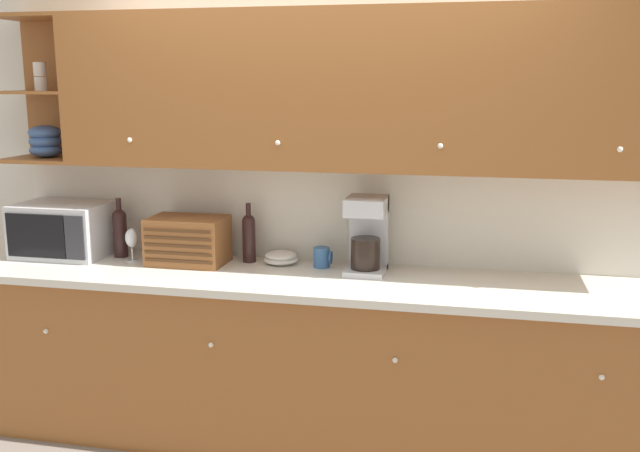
{
  "coord_description": "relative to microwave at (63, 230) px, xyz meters",
  "views": [
    {
      "loc": [
        0.77,
        -3.75,
        1.89
      ],
      "look_at": [
        0.0,
        -0.23,
        1.15
      ],
      "focal_mm": 40.0,
      "sensor_mm": 36.0,
      "label": 1
    }
  ],
  "objects": [
    {
      "name": "ground_plane",
      "position": [
        1.49,
        0.21,
        -1.06
      ],
      "size": [
        24.0,
        24.0,
        0.0
      ],
      "primitive_type": "plane",
      "color": "slate"
    },
    {
      "name": "wall_back",
      "position": [
        1.49,
        0.24,
        0.24
      ],
      "size": [
        5.99,
        0.06,
        2.6
      ],
      "color": "beige",
      "rests_on": "ground_plane"
    },
    {
      "name": "counter_unit",
      "position": [
        1.49,
        -0.11,
        -0.61
      ],
      "size": [
        3.61,
        0.69,
        0.91
      ],
      "color": "#935628",
      "rests_on": "ground_plane"
    },
    {
      "name": "backsplash_panel",
      "position": [
        1.49,
        0.21,
        0.12
      ],
      "size": [
        3.59,
        0.01,
        0.53
      ],
      "color": "silver",
      "rests_on": "counter_unit"
    },
    {
      "name": "upper_cabinets",
      "position": [
        1.66,
        0.04,
        0.78
      ],
      "size": [
        3.59,
        0.37,
        0.79
      ],
      "color": "#935628",
      "rests_on": "backsplash_panel"
    },
    {
      "name": "microwave",
      "position": [
        0.0,
        0.0,
        0.0
      ],
      "size": [
        0.5,
        0.37,
        0.3
      ],
      "color": "silver",
      "rests_on": "counter_unit"
    },
    {
      "name": "second_wine_bottle",
      "position": [
        0.32,
        0.05,
        0.0
      ],
      "size": [
        0.08,
        0.08,
        0.34
      ],
      "color": "black",
      "rests_on": "counter_unit"
    },
    {
      "name": "wine_glass",
      "position": [
        0.44,
        -0.04,
        -0.03
      ],
      "size": [
        0.07,
        0.07,
        0.18
      ],
      "color": "silver",
      "rests_on": "counter_unit"
    },
    {
      "name": "bread_box",
      "position": [
        0.76,
        -0.01,
        -0.02
      ],
      "size": [
        0.41,
        0.28,
        0.26
      ],
      "color": "brown",
      "rests_on": "counter_unit"
    },
    {
      "name": "wine_bottle",
      "position": [
        1.07,
        0.09,
        -0.0
      ],
      "size": [
        0.07,
        0.07,
        0.33
      ],
      "color": "black",
      "rests_on": "counter_unit"
    },
    {
      "name": "bowl_stack_on_counter",
      "position": [
        1.25,
        0.09,
        -0.12
      ],
      "size": [
        0.19,
        0.19,
        0.07
      ],
      "color": "silver",
      "rests_on": "counter_unit"
    },
    {
      "name": "mug",
      "position": [
        1.49,
        0.06,
        -0.1
      ],
      "size": [
        0.1,
        0.09,
        0.11
      ],
      "color": "#38669E",
      "rests_on": "counter_unit"
    },
    {
      "name": "coffee_maker",
      "position": [
        1.73,
        0.02,
        0.05
      ],
      "size": [
        0.2,
        0.25,
        0.4
      ],
      "color": "#B7B7BC",
      "rests_on": "counter_unit"
    }
  ]
}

